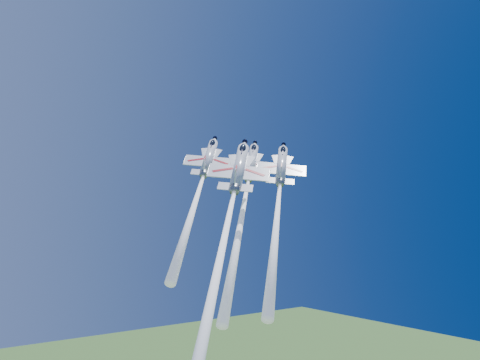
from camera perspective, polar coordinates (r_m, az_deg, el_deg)
jet_lead at (r=96.03m, az=0.36°, el=-2.96°), size 26.83×29.62×35.85m
jet_left at (r=93.76m, az=-4.45°, el=-1.26°), size 22.58×24.69×29.50m
jet_right at (r=93.14m, az=4.06°, el=-2.90°), size 25.27×27.77×33.39m
jet_slot at (r=79.10m, az=-1.96°, el=-7.52°), size 35.85×39.89×48.78m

